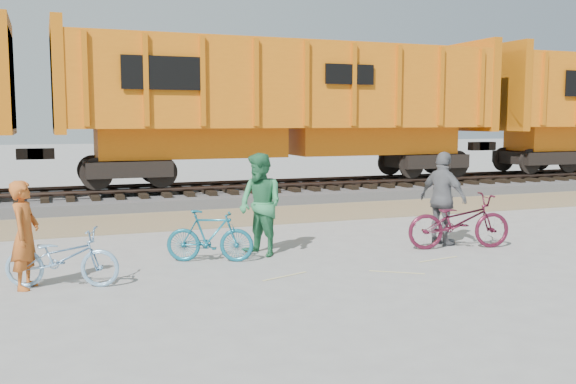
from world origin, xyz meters
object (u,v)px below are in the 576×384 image
object	(u,v)px
bicycle_blue	(62,258)
bicycle_teal	(210,236)
person_woman	(443,199)
bicycle_maroon	(459,221)
hopper_car_center	(287,103)
person_solo	(25,235)
person_man	(260,205)

from	to	relation	value
bicycle_blue	bicycle_teal	world-z (taller)	bicycle_teal
bicycle_blue	person_woman	xyz separation A→B (m)	(7.15, 0.73, 0.49)
bicycle_blue	bicycle_maroon	size ratio (longest dim) A/B	0.83
hopper_car_center	person_woman	bearing A→B (deg)	-89.52
bicycle_maroon	person_solo	bearing A→B (deg)	104.07
person_man	bicycle_blue	bearing A→B (deg)	-96.86
bicycle_blue	bicycle_teal	bearing A→B (deg)	-51.10
bicycle_teal	bicycle_maroon	distance (m)	4.82
hopper_car_center	bicycle_blue	distance (m)	11.90
hopper_car_center	bicycle_teal	distance (m)	9.86
person_man	person_woman	size ratio (longest dim) A/B	1.01
bicycle_teal	person_solo	world-z (taller)	person_solo
bicycle_blue	person_woman	bearing A→B (deg)	-65.00
person_solo	person_woman	xyz separation A→B (m)	(7.65, 0.63, 0.13)
bicycle_blue	person_man	bearing A→B (deg)	-53.45
bicycle_teal	bicycle_maroon	size ratio (longest dim) A/B	0.75
bicycle_teal	person_man	world-z (taller)	person_man
bicycle_blue	person_man	xyz separation A→B (m)	(3.46, 1.08, 0.50)
bicycle_blue	person_woman	world-z (taller)	person_woman
bicycle_maroon	person_man	size ratio (longest dim) A/B	1.08
bicycle_maroon	person_man	bearing A→B (deg)	91.10
hopper_car_center	person_woman	size ratio (longest dim) A/B	7.53
bicycle_teal	person_solo	distance (m)	3.08
bicycle_teal	person_woman	world-z (taller)	person_woman
person_solo	person_man	bearing A→B (deg)	-57.01
hopper_car_center	person_man	distance (m)	9.13
person_solo	bicycle_maroon	bearing A→B (deg)	-69.25
person_man	bicycle_maroon	bearing A→B (deg)	54.49
hopper_car_center	bicycle_maroon	size ratio (longest dim) A/B	6.91
person_man	person_solo	bearing A→B (deg)	-100.30
bicycle_blue	bicycle_maroon	distance (m)	7.26
hopper_car_center	person_man	size ratio (longest dim) A/B	7.44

